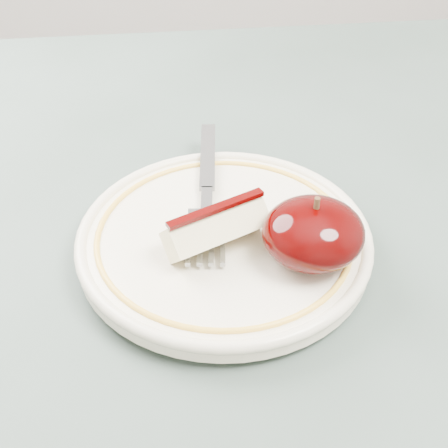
{
  "coord_description": "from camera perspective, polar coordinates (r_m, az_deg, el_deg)",
  "views": [
    {
      "loc": [
        0.05,
        -0.3,
        1.06
      ],
      "look_at": [
        0.08,
        0.04,
        0.78
      ],
      "focal_mm": 50.0,
      "sensor_mm": 36.0,
      "label": 1
    }
  ],
  "objects": [
    {
      "name": "table",
      "position": [
        0.5,
        -9.42,
        -13.68
      ],
      "size": [
        0.9,
        0.9,
        0.75
      ],
      "color": "brown",
      "rests_on": "ground"
    },
    {
      "name": "plate",
      "position": [
        0.45,
        -0.0,
        -1.37
      ],
      "size": [
        0.21,
        0.21,
        0.02
      ],
      "color": "#F4E8CC",
      "rests_on": "table"
    },
    {
      "name": "apple_half",
      "position": [
        0.42,
        8.17,
        -0.82
      ],
      "size": [
        0.07,
        0.07,
        0.05
      ],
      "color": "black",
      "rests_on": "plate"
    },
    {
      "name": "apple_wedge",
      "position": [
        0.43,
        -0.7,
        -0.34
      ],
      "size": [
        0.08,
        0.06,
        0.04
      ],
      "rotation": [
        0.0,
        0.0,
        0.44
      ],
      "color": "beige",
      "rests_on": "plate"
    },
    {
      "name": "fork",
      "position": [
        0.48,
        -1.57,
        3.13
      ],
      "size": [
        0.04,
        0.18,
        0.0
      ],
      "rotation": [
        0.0,
        0.0,
        1.47
      ],
      "color": "gray",
      "rests_on": "plate"
    }
  ]
}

